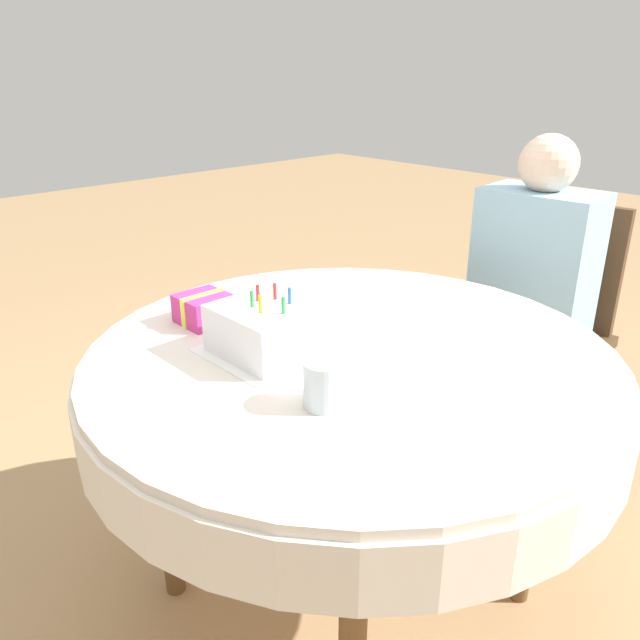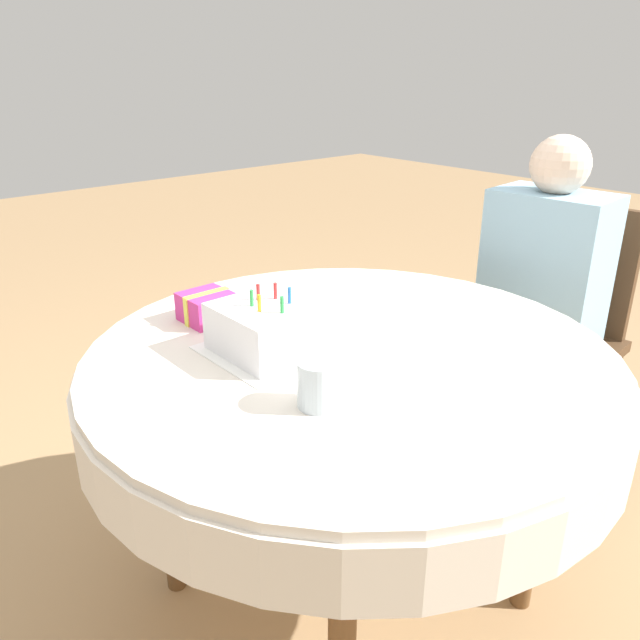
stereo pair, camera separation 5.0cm
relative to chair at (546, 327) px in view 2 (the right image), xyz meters
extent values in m
plane|color=#A37F56|center=(0.05, -0.96, -0.48)|extent=(12.00, 12.00, 0.00)
cylinder|color=silver|center=(0.05, -0.96, 0.22)|extent=(1.16, 1.16, 0.02)
cylinder|color=silver|center=(0.05, -0.96, 0.15)|extent=(1.18, 1.18, 0.13)
cylinder|color=brown|center=(-0.27, -1.28, -0.13)|extent=(0.05, 0.05, 0.69)
cylinder|color=brown|center=(-0.27, -0.64, -0.13)|extent=(0.05, 0.05, 0.69)
cylinder|color=brown|center=(0.37, -0.64, -0.13)|extent=(0.05, 0.05, 0.69)
cube|color=#4C331E|center=(0.01, -0.07, -0.05)|extent=(0.48, 0.48, 0.04)
cube|color=#4C331E|center=(-0.01, 0.14, 0.18)|extent=(0.41, 0.06, 0.43)
cylinder|color=#4C331E|center=(-0.18, -0.29, -0.27)|extent=(0.04, 0.04, 0.41)
cylinder|color=#4C331E|center=(0.22, -0.26, -0.27)|extent=(0.04, 0.04, 0.41)
cylinder|color=#4C331E|center=(-0.21, 0.11, -0.27)|extent=(0.04, 0.04, 0.41)
cylinder|color=#4C331E|center=(0.19, 0.14, -0.27)|extent=(0.04, 0.04, 0.41)
cylinder|color=beige|center=(-0.07, -0.24, -0.25)|extent=(0.09, 0.09, 0.44)
cylinder|color=beige|center=(0.10, -0.23, -0.25)|extent=(0.09, 0.09, 0.44)
cube|color=#8CB7D1|center=(0.01, -0.07, 0.21)|extent=(0.36, 0.24, 0.49)
sphere|color=beige|center=(0.01, -0.07, 0.54)|extent=(0.17, 0.17, 0.17)
cube|color=white|center=(-0.06, -1.09, 0.23)|extent=(0.26, 0.26, 0.00)
cube|color=white|center=(-0.06, -1.09, 0.29)|extent=(0.21, 0.21, 0.10)
cylinder|color=green|center=(-0.01, -1.10, 0.36)|extent=(0.01, 0.01, 0.04)
cylinder|color=blue|center=(-0.04, -1.05, 0.36)|extent=(0.01, 0.01, 0.04)
cylinder|color=red|center=(-0.08, -1.06, 0.36)|extent=(0.01, 0.01, 0.04)
cylinder|color=red|center=(-0.10, -1.09, 0.36)|extent=(0.01, 0.01, 0.04)
cylinder|color=green|center=(-0.08, -1.12, 0.36)|extent=(0.01, 0.01, 0.04)
cylinder|color=gold|center=(-0.05, -1.13, 0.36)|extent=(0.01, 0.01, 0.04)
cylinder|color=silver|center=(0.18, -1.17, 0.28)|extent=(0.08, 0.08, 0.09)
cube|color=#D13384|center=(-0.30, -1.11, 0.27)|extent=(0.11, 0.11, 0.07)
cube|color=#EAE54C|center=(-0.30, -1.11, 0.27)|extent=(0.02, 0.12, 0.08)
camera|label=1|loc=(0.90, -1.86, 0.82)|focal=35.00mm
camera|label=2|loc=(0.93, -1.83, 0.82)|focal=35.00mm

